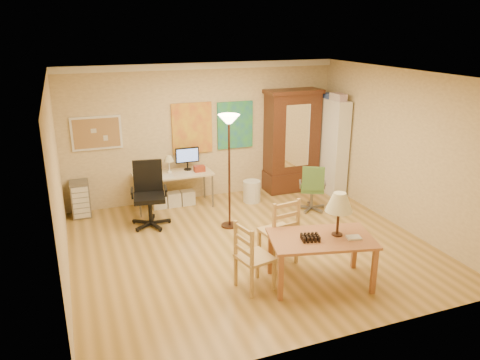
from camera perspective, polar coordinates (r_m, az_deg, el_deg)
name	(u,v)px	position (r m, az deg, el deg)	size (l,w,h in m)	color
floor	(251,246)	(7.59, 1.29, -8.07)	(5.50, 5.50, 0.00)	olive
crown_molding	(203,66)	(9.14, -4.54, 13.71)	(5.50, 0.08, 0.12)	white
corkboard	(97,133)	(8.97, -17.08, 5.49)	(0.90, 0.04, 0.62)	#9A7548
art_panel_left	(192,128)	(9.26, -5.86, 6.28)	(0.80, 0.04, 1.00)	yellow
art_panel_right	(235,125)	(9.53, -0.60, 6.72)	(0.75, 0.04, 0.95)	teal
dining_table	(328,228)	(6.36, 10.66, -5.72)	(1.52, 1.11, 1.29)	brown
ladder_chair_back	(279,233)	(6.93, 4.83, -6.40)	(0.54, 0.52, 1.03)	tan
ladder_chair_left	(253,258)	(6.27, 1.58, -9.54)	(0.51, 0.52, 0.95)	tan
torchiere_lamp	(229,138)	(7.79, -1.35, 5.13)	(0.36, 0.36, 1.99)	#3B2117
computer_desk	(175,186)	(9.14, -7.98, -0.73)	(1.49, 0.65, 1.13)	beige
office_chair_black	(150,209)	(8.38, -10.91, -3.47)	(0.70, 0.70, 1.14)	black
office_chair_green	(312,198)	(9.00, 8.74, -2.21)	(0.56, 0.57, 0.92)	slate
drawer_cart	(80,199)	(9.09, -18.88, -2.21)	(0.33, 0.40, 0.67)	slate
armoire	(292,147)	(9.90, 6.30, 3.96)	(1.16, 0.55, 2.14)	#32190D
bookshelf	(333,147)	(9.86, 11.22, 3.93)	(0.29, 0.78, 1.96)	white
wastebin	(252,191)	(9.35, 1.44, -1.38)	(0.35, 0.35, 0.43)	silver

